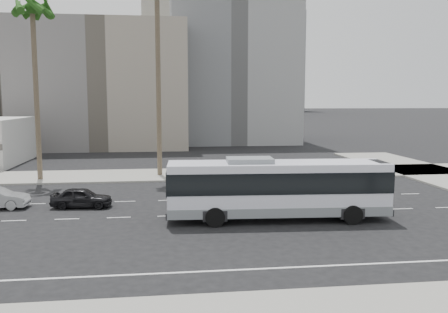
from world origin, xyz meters
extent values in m
plane|color=black|center=(0.00, 0.00, 0.00)|extent=(700.00, 700.00, 0.00)
cube|color=gray|center=(0.00, 15.50, 0.07)|extent=(120.00, 7.00, 0.15)
cube|color=slate|center=(-12.00, 45.00, 9.00)|extent=(24.00, 18.00, 18.00)
cube|color=gray|center=(8.00, 52.00, 13.00)|extent=(20.00, 20.00, 26.00)
cube|color=#B6AF9C|center=(-2.00, 250.00, 22.00)|extent=(42.00, 42.00, 44.00)
cube|color=#B6AF9C|center=(-2.00, 250.00, 60.00)|extent=(26.00, 26.00, 32.00)
cube|color=slate|center=(45.00, 230.00, 35.00)|extent=(26.00, 26.00, 70.00)
cube|color=slate|center=(70.00, 260.00, 30.00)|extent=(22.00, 22.00, 60.00)
cube|color=silver|center=(3.32, -1.58, 1.98)|extent=(12.88, 3.50, 2.86)
cube|color=black|center=(3.32, -1.58, 2.36)|extent=(12.94, 3.56, 1.21)
cube|color=slate|center=(3.32, -1.58, 0.71)|extent=(12.90, 3.54, 0.55)
cube|color=slate|center=(1.67, -1.58, 3.52)|extent=(2.73, 1.90, 0.33)
cube|color=#262628|center=(9.36, -1.58, 3.24)|extent=(0.77, 2.01, 0.33)
cylinder|color=black|center=(7.39, -2.99, 0.55)|extent=(1.10, 0.33, 1.10)
cylinder|color=black|center=(7.39, -0.18, 0.55)|extent=(1.10, 0.33, 1.10)
cylinder|color=black|center=(-0.42, -2.99, 0.55)|extent=(1.10, 0.33, 1.10)
cylinder|color=black|center=(-0.42, -0.18, 0.55)|extent=(1.10, 0.33, 1.10)
imported|color=black|center=(-8.65, 3.04, 0.66)|extent=(1.94, 4.02, 1.32)
cylinder|color=brown|center=(-3.70, 15.09, 8.57)|extent=(0.47, 0.47, 17.13)
cylinder|color=brown|center=(-14.02, 14.00, 7.22)|extent=(0.45, 0.45, 14.44)
camera|label=1|loc=(-3.17, -27.97, 7.02)|focal=37.60mm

